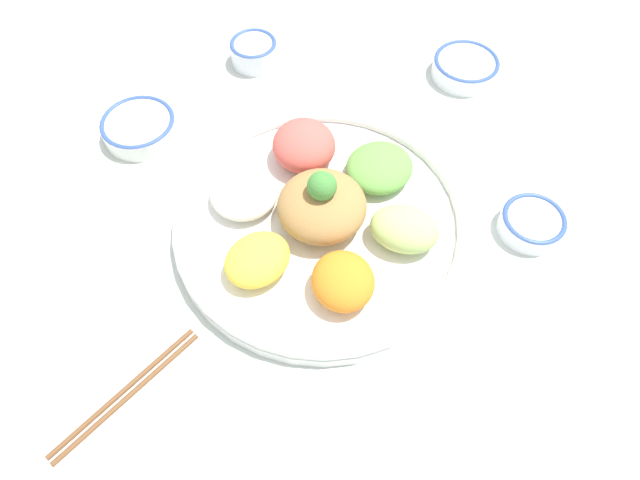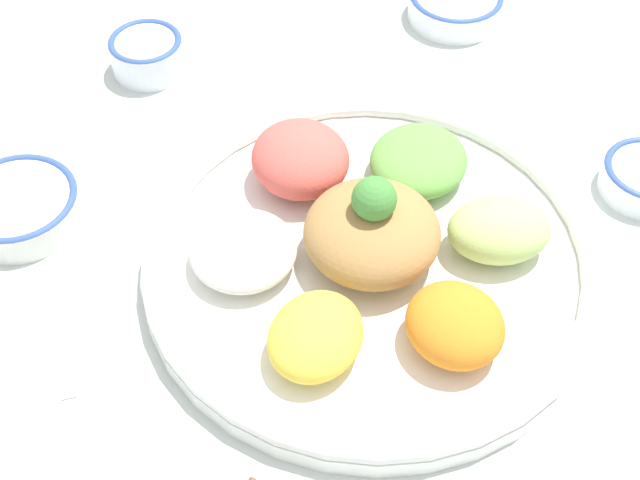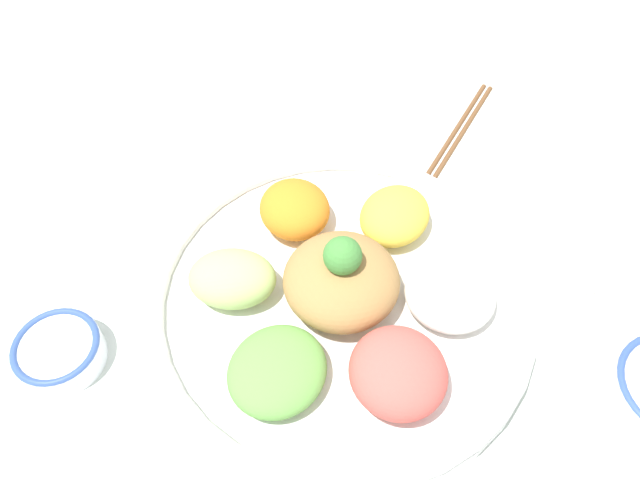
{
  "view_description": "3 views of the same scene",
  "coord_description": "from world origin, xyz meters",
  "px_view_note": "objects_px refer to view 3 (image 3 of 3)",
  "views": [
    {
      "loc": [
        -0.29,
        -0.26,
        0.64
      ],
      "look_at": [
        -0.03,
        -0.01,
        0.07
      ],
      "focal_mm": 30.0,
      "sensor_mm": 36.0,
      "label": 1
    },
    {
      "loc": [
        -0.47,
        -0.13,
        0.65
      ],
      "look_at": [
        -0.01,
        0.07,
        0.06
      ],
      "focal_mm": 50.0,
      "sensor_mm": 36.0,
      "label": 2
    },
    {
      "loc": [
        0.35,
        0.2,
        0.59
      ],
      "look_at": [
        -0.01,
        -0.01,
        0.06
      ],
      "focal_mm": 35.0,
      "sensor_mm": 36.0,
      "label": 3
    }
  ],
  "objects_px": {
    "salad_platter": "(341,296)",
    "chopsticks_pair_near": "(461,128)",
    "rice_bowl_blue": "(59,351)",
    "serving_spoon_main": "(564,235)"
  },
  "relations": [
    {
      "from": "salad_platter",
      "to": "chopsticks_pair_near",
      "type": "xyz_separation_m",
      "value": [
        -0.34,
        -0.0,
        -0.02
      ]
    },
    {
      "from": "chopsticks_pair_near",
      "to": "serving_spoon_main",
      "type": "xyz_separation_m",
      "value": [
        0.11,
        0.18,
        -0.0
      ]
    },
    {
      "from": "rice_bowl_blue",
      "to": "chopsticks_pair_near",
      "type": "xyz_separation_m",
      "value": [
        -0.54,
        0.22,
        -0.01
      ]
    },
    {
      "from": "chopsticks_pair_near",
      "to": "rice_bowl_blue",
      "type": "bearing_deg",
      "value": 156.82
    },
    {
      "from": "chopsticks_pair_near",
      "to": "salad_platter",
      "type": "bearing_deg",
      "value": 178.83
    },
    {
      "from": "salad_platter",
      "to": "chopsticks_pair_near",
      "type": "height_order",
      "value": "salad_platter"
    },
    {
      "from": "salad_platter",
      "to": "rice_bowl_blue",
      "type": "relative_size",
      "value": 4.67
    },
    {
      "from": "salad_platter",
      "to": "rice_bowl_blue",
      "type": "xyz_separation_m",
      "value": [
        0.2,
        -0.22,
        -0.01
      ]
    },
    {
      "from": "rice_bowl_blue",
      "to": "serving_spoon_main",
      "type": "bearing_deg",
      "value": 137.26
    },
    {
      "from": "rice_bowl_blue",
      "to": "chopsticks_pair_near",
      "type": "bearing_deg",
      "value": 158.24
    }
  ]
}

